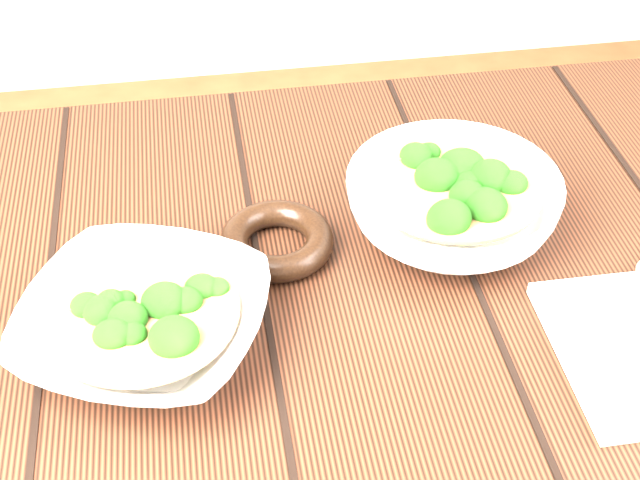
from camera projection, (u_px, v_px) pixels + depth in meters
table at (293, 403)px, 0.89m from camera, size 1.20×0.80×0.75m
soup_bowl_front at (144, 323)px, 0.77m from camera, size 0.27×0.27×0.06m
soup_bowl_back at (452, 203)px, 0.88m from camera, size 0.22×0.22×0.08m
trivet at (277, 240)px, 0.87m from camera, size 0.14×0.14×0.03m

